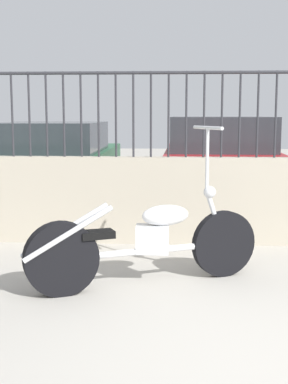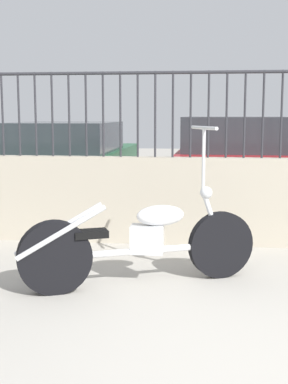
{
  "view_description": "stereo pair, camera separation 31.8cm",
  "coord_description": "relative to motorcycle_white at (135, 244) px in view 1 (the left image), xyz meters",
  "views": [
    {
      "loc": [
        -0.72,
        -2.91,
        1.46
      ],
      "look_at": [
        -1.01,
        2.3,
        0.7
      ],
      "focal_mm": 50.0,
      "sensor_mm": 36.0,
      "label": 1
    },
    {
      "loc": [
        -0.4,
        -2.88,
        1.46
      ],
      "look_at": [
        -1.01,
        2.3,
        0.7
      ],
      "focal_mm": 50.0,
      "sensor_mm": 36.0,
      "label": 2
    }
  ],
  "objects": [
    {
      "name": "motorcycle_white",
      "position": [
        0.0,
        0.0,
        0.0
      ],
      "size": [
        1.98,
        0.98,
        1.37
      ],
      "rotation": [
        0.0,
        0.0,
        0.41
      ],
      "color": "black",
      "rests_on": "ground_plane"
    },
    {
      "name": "car_red",
      "position": [
        1.06,
        4.45,
        0.34
      ],
      "size": [
        1.82,
        4.53,
        1.42
      ],
      "rotation": [
        0.0,
        0.0,
        1.55
      ],
      "color": "black",
      "rests_on": "ground_plane"
    },
    {
      "name": "fence_railing",
      "position": [
        1.04,
        1.58,
        1.23
      ],
      "size": [
        9.2,
        0.04,
        0.95
      ],
      "color": "#2D2D33",
      "rests_on": "low_wall"
    },
    {
      "name": "low_wall",
      "position": [
        1.04,
        1.58,
        0.12
      ],
      "size": [
        9.2,
        0.18,
        0.98
      ],
      "color": "#B2A893",
      "rests_on": "ground_plane"
    },
    {
      "name": "car_green",
      "position": [
        -1.63,
        4.15,
        0.3
      ],
      "size": [
        1.77,
        4.47,
        1.33
      ],
      "rotation": [
        0.0,
        0.0,
        1.58
      ],
      "color": "black",
      "rests_on": "ground_plane"
    }
  ]
}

